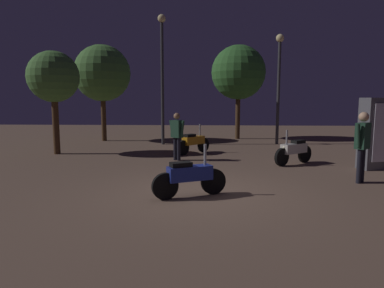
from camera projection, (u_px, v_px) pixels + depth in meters
ground_plane at (199, 194)px, 7.56m from camera, size 40.00×40.00×0.00m
motorcycle_blue_foreground at (190, 177)px, 7.27m from camera, size 1.55×0.79×1.11m
motorcycle_orange_parked_left at (193, 142)px, 13.05m from camera, size 1.19×1.29×1.11m
motorcycle_white_parked_right at (294, 151)px, 10.93m from camera, size 1.39×1.07×1.11m
person_rider_beside at (362, 141)px, 8.41m from camera, size 0.55×0.52×1.75m
person_bystander_far at (177, 132)px, 11.57m from camera, size 0.58×0.47×1.60m
streetlamp_near at (162, 65)px, 15.38m from camera, size 0.36×0.36×5.75m
streetlamp_far at (279, 75)px, 15.53m from camera, size 0.36×0.36×4.93m
tree_left_bg at (53, 78)px, 12.70m from camera, size 1.88×1.88×3.82m
tree_center_bg at (102, 73)px, 16.77m from camera, size 2.73×2.73×4.68m
tree_right_bg at (238, 73)px, 17.63m from camera, size 2.76×2.76×4.80m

